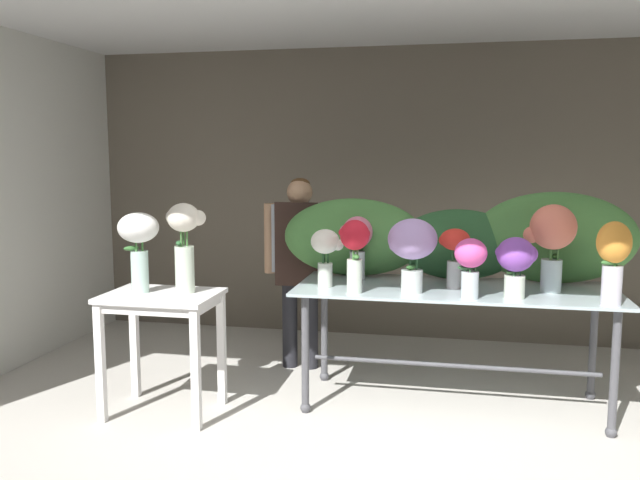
{
  "coord_description": "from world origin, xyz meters",
  "views": [
    {
      "loc": [
        0.54,
        -2.64,
        1.69
      ],
      "look_at": [
        -0.3,
        1.38,
        1.15
      ],
      "focal_mm": 36.84,
      "sensor_mm": 36.0,
      "label": 1
    }
  ],
  "objects_px": {
    "side_table_white": "(162,311)",
    "vase_white_roses_tall": "(138,240)",
    "display_table_glass": "(454,306)",
    "vase_sunset_lilies": "(613,256)",
    "vase_violet_dahlias": "(516,261)",
    "vase_fuchsia_stock": "(470,262)",
    "vase_rosy_freesia": "(357,241)",
    "vase_lilac_carnations": "(412,245)",
    "florist": "(300,253)",
    "vase_scarlet_peonies": "(455,250)",
    "vase_ivory_hydrangea": "(326,251)",
    "vase_cream_lisianthus_tall": "(184,240)",
    "vase_coral_snapdragons": "(552,236)",
    "vase_crimson_roses": "(355,248)"
  },
  "relations": [
    {
      "from": "vase_lilac_carnations",
      "to": "vase_cream_lisianthus_tall",
      "type": "xyz_separation_m",
      "value": [
        -1.44,
        -0.24,
        0.02
      ]
    },
    {
      "from": "display_table_glass",
      "to": "vase_sunset_lilies",
      "type": "distance_m",
      "value": 1.04
    },
    {
      "from": "display_table_glass",
      "to": "vase_scarlet_peonies",
      "type": "bearing_deg",
      "value": -111.44
    },
    {
      "from": "vase_rosy_freesia",
      "to": "vase_fuchsia_stock",
      "type": "bearing_deg",
      "value": -29.79
    },
    {
      "from": "vase_coral_snapdragons",
      "to": "vase_fuchsia_stock",
      "type": "xyz_separation_m",
      "value": [
        -0.51,
        -0.3,
        -0.14
      ]
    },
    {
      "from": "vase_scarlet_peonies",
      "to": "vase_ivory_hydrangea",
      "type": "xyz_separation_m",
      "value": [
        -0.84,
        -0.12,
        -0.01
      ]
    },
    {
      "from": "vase_lilac_carnations",
      "to": "vase_scarlet_peonies",
      "type": "relative_size",
      "value": 1.2
    },
    {
      "from": "florist",
      "to": "vase_ivory_hydrangea",
      "type": "xyz_separation_m",
      "value": [
        0.35,
        -0.71,
        0.13
      ]
    },
    {
      "from": "vase_sunset_lilies",
      "to": "vase_lilac_carnations",
      "type": "height_order",
      "value": "vase_sunset_lilies"
    },
    {
      "from": "vase_white_roses_tall",
      "to": "vase_ivory_hydrangea",
      "type": "bearing_deg",
      "value": 17.62
    },
    {
      "from": "vase_lilac_carnations",
      "to": "vase_rosy_freesia",
      "type": "height_order",
      "value": "vase_lilac_carnations"
    },
    {
      "from": "florist",
      "to": "vase_lilac_carnations",
      "type": "distance_m",
      "value": 1.23
    },
    {
      "from": "vase_rosy_freesia",
      "to": "vase_scarlet_peonies",
      "type": "bearing_deg",
      "value": -11.44
    },
    {
      "from": "vase_sunset_lilies",
      "to": "vase_fuchsia_stock",
      "type": "bearing_deg",
      "value": 179.33
    },
    {
      "from": "vase_ivory_hydrangea",
      "to": "vase_sunset_lilies",
      "type": "bearing_deg",
      "value": -6.28
    },
    {
      "from": "display_table_glass",
      "to": "vase_violet_dahlias",
      "type": "height_order",
      "value": "vase_violet_dahlias"
    },
    {
      "from": "florist",
      "to": "vase_fuchsia_stock",
      "type": "distance_m",
      "value": 1.57
    },
    {
      "from": "vase_sunset_lilies",
      "to": "vase_ivory_hydrangea",
      "type": "relative_size",
      "value": 1.28
    },
    {
      "from": "vase_coral_snapdragons",
      "to": "vase_lilac_carnations",
      "type": "xyz_separation_m",
      "value": [
        -0.87,
        -0.2,
        -0.06
      ]
    },
    {
      "from": "vase_fuchsia_stock",
      "to": "vase_cream_lisianthus_tall",
      "type": "xyz_separation_m",
      "value": [
        -1.79,
        -0.13,
        0.11
      ]
    },
    {
      "from": "vase_rosy_freesia",
      "to": "side_table_white",
      "type": "bearing_deg",
      "value": -152.37
    },
    {
      "from": "vase_scarlet_peonies",
      "to": "vase_fuchsia_stock",
      "type": "bearing_deg",
      "value": -72.32
    },
    {
      "from": "side_table_white",
      "to": "florist",
      "type": "bearing_deg",
      "value": 58.63
    },
    {
      "from": "vase_sunset_lilies",
      "to": "vase_scarlet_peonies",
      "type": "bearing_deg",
      "value": 161.11
    },
    {
      "from": "vase_violet_dahlias",
      "to": "vase_cream_lisianthus_tall",
      "type": "relative_size",
      "value": 0.65
    },
    {
      "from": "vase_scarlet_peonies",
      "to": "vase_rosy_freesia",
      "type": "distance_m",
      "value": 0.68
    },
    {
      "from": "vase_ivory_hydrangea",
      "to": "vase_scarlet_peonies",
      "type": "bearing_deg",
      "value": 8.01
    },
    {
      "from": "vase_lilac_carnations",
      "to": "vase_cream_lisianthus_tall",
      "type": "distance_m",
      "value": 1.46
    },
    {
      "from": "vase_rosy_freesia",
      "to": "vase_white_roses_tall",
      "type": "distance_m",
      "value": 1.47
    },
    {
      "from": "vase_scarlet_peonies",
      "to": "vase_white_roses_tall",
      "type": "relative_size",
      "value": 0.76
    },
    {
      "from": "display_table_glass",
      "to": "vase_sunset_lilies",
      "type": "relative_size",
      "value": 4.24
    },
    {
      "from": "florist",
      "to": "vase_fuchsia_stock",
      "type": "bearing_deg",
      "value": -34.95
    },
    {
      "from": "vase_lilac_carnations",
      "to": "vase_rosy_freesia",
      "type": "xyz_separation_m",
      "value": [
        -0.4,
        0.33,
        -0.03
      ]
    },
    {
      "from": "vase_fuchsia_stock",
      "to": "vase_violet_dahlias",
      "type": "relative_size",
      "value": 0.99
    },
    {
      "from": "side_table_white",
      "to": "vase_white_roses_tall",
      "type": "height_order",
      "value": "vase_white_roses_tall"
    },
    {
      "from": "vase_fuchsia_stock",
      "to": "vase_violet_dahlias",
      "type": "distance_m",
      "value": 0.28
    },
    {
      "from": "display_table_glass",
      "to": "vase_white_roses_tall",
      "type": "xyz_separation_m",
      "value": [
        -2.0,
        -0.5,
        0.45
      ]
    },
    {
      "from": "vase_sunset_lilies",
      "to": "vase_violet_dahlias",
      "type": "xyz_separation_m",
      "value": [
        -0.53,
        0.08,
        -0.06
      ]
    },
    {
      "from": "vase_crimson_roses",
      "to": "vase_fuchsia_stock",
      "type": "height_order",
      "value": "vase_crimson_roses"
    },
    {
      "from": "vase_lilac_carnations",
      "to": "vase_scarlet_peonies",
      "type": "height_order",
      "value": "vase_lilac_carnations"
    },
    {
      "from": "vase_coral_snapdragons",
      "to": "vase_violet_dahlias",
      "type": "relative_size",
      "value": 1.49
    },
    {
      "from": "florist",
      "to": "vase_sunset_lilies",
      "type": "height_order",
      "value": "florist"
    },
    {
      "from": "side_table_white",
      "to": "vase_violet_dahlias",
      "type": "xyz_separation_m",
      "value": [
        2.21,
        0.26,
        0.36
      ]
    },
    {
      "from": "florist",
      "to": "vase_fuchsia_stock",
      "type": "xyz_separation_m",
      "value": [
        1.28,
        -0.9,
        0.12
      ]
    },
    {
      "from": "vase_lilac_carnations",
      "to": "vase_scarlet_peonies",
      "type": "xyz_separation_m",
      "value": [
        0.26,
        0.19,
        -0.05
      ]
    },
    {
      "from": "vase_coral_snapdragons",
      "to": "vase_crimson_roses",
      "type": "xyz_separation_m",
      "value": [
        -1.22,
        -0.28,
        -0.07
      ]
    },
    {
      "from": "side_table_white",
      "to": "vase_sunset_lilies",
      "type": "xyz_separation_m",
      "value": [
        2.75,
        0.18,
        0.42
      ]
    },
    {
      "from": "vase_violet_dahlias",
      "to": "vase_rosy_freesia",
      "type": "bearing_deg",
      "value": 160.62
    },
    {
      "from": "vase_fuchsia_stock",
      "to": "vase_ivory_hydrangea",
      "type": "bearing_deg",
      "value": 168.95
    },
    {
      "from": "vase_ivory_hydrangea",
      "to": "vase_white_roses_tall",
      "type": "xyz_separation_m",
      "value": [
        -1.16,
        -0.37,
        0.09
      ]
    }
  ]
}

